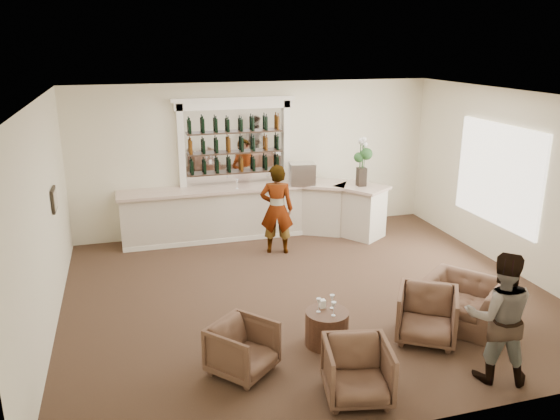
# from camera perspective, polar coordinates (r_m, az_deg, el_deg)

# --- Properties ---
(ground) EXTENTS (8.00, 8.00, 0.00)m
(ground) POSITION_cam_1_polar(r_m,az_deg,el_deg) (9.44, 2.82, -8.66)
(ground) COLOR #4C3526
(ground) RESTS_ON ground
(room_shell) EXTENTS (8.04, 7.02, 3.32)m
(room_shell) POSITION_cam_1_polar(r_m,az_deg,el_deg) (9.39, 2.57, 6.29)
(room_shell) COLOR #F5EBCB
(room_shell) RESTS_ON ground
(bar_counter) EXTENTS (5.72, 1.80, 1.14)m
(bar_counter) POSITION_cam_1_polar(r_m,az_deg,el_deg) (11.87, -2.56, -0.17)
(bar_counter) COLOR white
(bar_counter) RESTS_ON ground
(back_bar_alcove) EXTENTS (2.64, 0.25, 3.00)m
(back_bar_alcove) POSITION_cam_1_polar(r_m,az_deg,el_deg) (11.85, -4.72, 7.02)
(back_bar_alcove) COLOR white
(back_bar_alcove) RESTS_ON ground
(cocktail_table) EXTENTS (0.61, 0.61, 0.50)m
(cocktail_table) POSITION_cam_1_polar(r_m,az_deg,el_deg) (7.90, 4.91, -12.16)
(cocktail_table) COLOR #4E3022
(cocktail_table) RESTS_ON ground
(sommelier) EXTENTS (0.76, 0.61, 1.83)m
(sommelier) POSITION_cam_1_polar(r_m,az_deg,el_deg) (10.88, -0.35, 0.09)
(sommelier) COLOR gray
(sommelier) RESTS_ON ground
(guest) EXTENTS (1.03, 0.93, 1.72)m
(guest) POSITION_cam_1_polar(r_m,az_deg,el_deg) (7.38, 21.91, -10.33)
(guest) COLOR gray
(guest) RESTS_ON ground
(armchair_left) EXTENTS (1.05, 1.05, 0.69)m
(armchair_left) POSITION_cam_1_polar(r_m,az_deg,el_deg) (7.24, -3.92, -14.24)
(armchair_left) COLOR brown
(armchair_left) RESTS_ON ground
(armchair_center) EXTENTS (0.92, 0.93, 0.72)m
(armchair_center) POSITION_cam_1_polar(r_m,az_deg,el_deg) (6.84, 8.10, -16.33)
(armchair_center) COLOR brown
(armchair_center) RESTS_ON ground
(armchair_right) EXTENTS (1.14, 1.15, 0.76)m
(armchair_right) POSITION_cam_1_polar(r_m,az_deg,el_deg) (8.19, 15.10, -10.56)
(armchair_right) COLOR brown
(armchair_right) RESTS_ON ground
(armchair_far) EXTENTS (1.43, 1.46, 0.71)m
(armchair_far) POSITION_cam_1_polar(r_m,az_deg,el_deg) (8.77, 18.62, -9.13)
(armchair_far) COLOR brown
(armchair_far) RESTS_ON ground
(espresso_machine) EXTENTS (0.60, 0.53, 0.47)m
(espresso_machine) POSITION_cam_1_polar(r_m,az_deg,el_deg) (11.85, 2.31, 3.82)
(espresso_machine) COLOR silver
(espresso_machine) RESTS_ON bar_counter
(flower_vase) EXTENTS (0.28, 0.28, 1.06)m
(flower_vase) POSITION_cam_1_polar(r_m,az_deg,el_deg) (11.75, 8.59, 5.33)
(flower_vase) COLOR black
(flower_vase) RESTS_ON bar_counter
(wine_glass_bar_left) EXTENTS (0.07, 0.07, 0.21)m
(wine_glass_bar_left) POSITION_cam_1_polar(r_m,az_deg,el_deg) (11.53, -4.52, 2.75)
(wine_glass_bar_left) COLOR white
(wine_glass_bar_left) RESTS_ON bar_counter
(wine_glass_bar_right) EXTENTS (0.07, 0.07, 0.21)m
(wine_glass_bar_right) POSITION_cam_1_polar(r_m,az_deg,el_deg) (11.90, -0.41, 3.25)
(wine_glass_bar_right) COLOR white
(wine_glass_bar_right) RESTS_ON bar_counter
(wine_glass_tbl_a) EXTENTS (0.07, 0.07, 0.21)m
(wine_glass_tbl_a) POSITION_cam_1_polar(r_m,az_deg,el_deg) (7.72, 4.05, -9.90)
(wine_glass_tbl_a) COLOR white
(wine_glass_tbl_a) RESTS_ON cocktail_table
(wine_glass_tbl_b) EXTENTS (0.07, 0.07, 0.21)m
(wine_glass_tbl_b) POSITION_cam_1_polar(r_m,az_deg,el_deg) (7.83, 5.46, -9.51)
(wine_glass_tbl_b) COLOR white
(wine_glass_tbl_b) RESTS_ON cocktail_table
(wine_glass_tbl_c) EXTENTS (0.07, 0.07, 0.21)m
(wine_glass_tbl_c) POSITION_cam_1_polar(r_m,az_deg,el_deg) (7.64, 5.62, -10.25)
(wine_glass_tbl_c) COLOR white
(wine_glass_tbl_c) RESTS_ON cocktail_table
(napkin_holder) EXTENTS (0.08, 0.08, 0.12)m
(napkin_holder) POSITION_cam_1_polar(r_m,az_deg,el_deg) (7.86, 4.46, -9.74)
(napkin_holder) COLOR white
(napkin_holder) RESTS_ON cocktail_table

